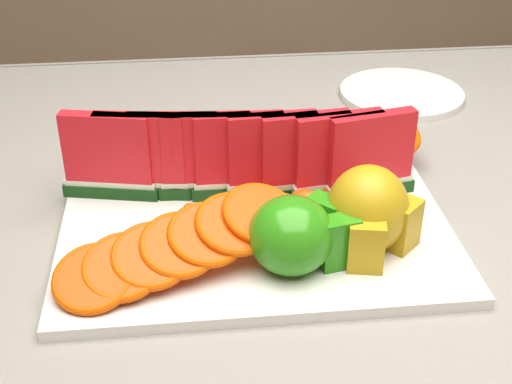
{
  "coord_description": "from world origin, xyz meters",
  "views": [
    {
      "loc": [
        -0.13,
        -0.62,
        1.18
      ],
      "look_at": [
        -0.06,
        -0.01,
        0.81
      ],
      "focal_mm": 50.0,
      "sensor_mm": 36.0,
      "label": 1
    }
  ],
  "objects_px": {
    "platter": "(255,225)",
    "pear_cluster": "(370,212)",
    "fork": "(139,153)",
    "apple_cluster": "(298,235)",
    "side_plate": "(401,93)"
  },
  "relations": [
    {
      "from": "apple_cluster",
      "to": "fork",
      "type": "height_order",
      "value": "apple_cluster"
    },
    {
      "from": "platter",
      "to": "pear_cluster",
      "type": "height_order",
      "value": "pear_cluster"
    },
    {
      "from": "pear_cluster",
      "to": "fork",
      "type": "bearing_deg",
      "value": 134.35
    },
    {
      "from": "fork",
      "to": "apple_cluster",
      "type": "bearing_deg",
      "value": -58.5
    },
    {
      "from": "pear_cluster",
      "to": "apple_cluster",
      "type": "bearing_deg",
      "value": -163.19
    },
    {
      "from": "platter",
      "to": "apple_cluster",
      "type": "xyz_separation_m",
      "value": [
        0.03,
        -0.08,
        0.04
      ]
    },
    {
      "from": "pear_cluster",
      "to": "fork",
      "type": "distance_m",
      "value": 0.34
    },
    {
      "from": "pear_cluster",
      "to": "fork",
      "type": "xyz_separation_m",
      "value": [
        -0.23,
        0.24,
        -0.05
      ]
    },
    {
      "from": "platter",
      "to": "fork",
      "type": "relative_size",
      "value": 2.05
    },
    {
      "from": "platter",
      "to": "pear_cluster",
      "type": "relative_size",
      "value": 3.97
    },
    {
      "from": "fork",
      "to": "platter",
      "type": "bearing_deg",
      "value": -55.31
    },
    {
      "from": "pear_cluster",
      "to": "side_plate",
      "type": "height_order",
      "value": "pear_cluster"
    },
    {
      "from": "fork",
      "to": "pear_cluster",
      "type": "bearing_deg",
      "value": -45.65
    },
    {
      "from": "platter",
      "to": "fork",
      "type": "distance_m",
      "value": 0.22
    },
    {
      "from": "pear_cluster",
      "to": "side_plate",
      "type": "distance_m",
      "value": 0.41
    }
  ]
}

